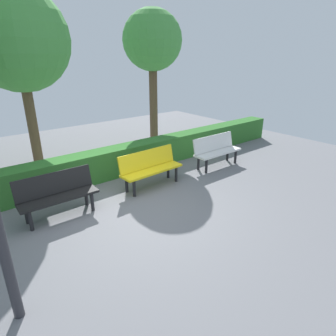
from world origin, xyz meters
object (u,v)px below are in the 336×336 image
at_px(bench_yellow, 150,167).
at_px(tree_mid, 18,40).
at_px(bench_white, 216,149).
at_px(tree_near, 152,42).
at_px(bench_black, 57,193).

distance_m(bench_yellow, tree_mid, 4.47).
bearing_deg(bench_white, bench_yellow, -1.32).
xyz_separation_m(bench_white, tree_near, (-0.09, -3.05, 2.85)).
distance_m(bench_black, tree_near, 6.11).
distance_m(bench_yellow, bench_black, 2.20).
bearing_deg(tree_near, bench_white, 88.39).
bearing_deg(bench_black, tree_near, -145.37).
xyz_separation_m(tree_near, tree_mid, (4.00, -0.06, -0.06)).
height_order(bench_yellow, bench_black, same).
xyz_separation_m(bench_yellow, bench_black, (2.20, 0.01, -0.00)).
distance_m(bench_white, bench_black, 4.42).
distance_m(bench_white, bench_yellow, 2.22).
bearing_deg(bench_black, tree_mid, -98.31).
height_order(bench_black, tree_near, tree_near).
xyz_separation_m(bench_yellow, tree_near, (-2.31, -2.99, 2.85)).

